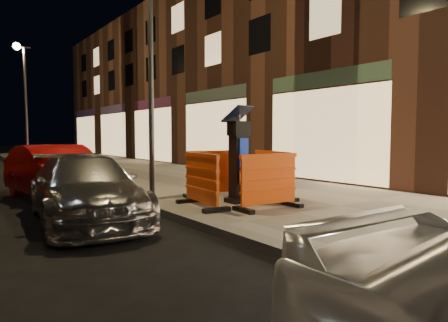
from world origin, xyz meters
TOP-DOWN VIEW (x-y plane):
  - ground_plane at (0.00, 0.00)m, footprint 120.00×120.00m
  - sidewalk at (3.00, 0.00)m, footprint 6.00×60.00m
  - kerb at (0.00, 0.00)m, footprint 0.30×60.00m
  - parking_kiosk at (1.58, 1.53)m, footprint 0.69×0.69m
  - barrier_front at (1.58, 0.58)m, footprint 1.42×0.64m
  - barrier_back at (1.58, 2.48)m, footprint 1.47×0.82m
  - barrier_kerbside at (0.63, 1.53)m, footprint 0.71×1.44m
  - barrier_bldgside at (2.53, 1.53)m, footprint 0.80×1.47m
  - car_silver at (-1.46, 2.25)m, footprint 2.16×4.37m
  - car_red at (-1.28, 5.10)m, footprint 1.89×4.24m
  - street_lamp_mid at (0.25, 3.00)m, footprint 0.12×0.12m
  - street_lamp_far at (0.25, 18.00)m, footprint 0.12×0.12m

SIDE VIEW (x-z plane):
  - ground_plane at x=0.00m, z-range 0.00..0.00m
  - car_silver at x=-1.46m, z-range -0.61..0.61m
  - car_red at x=-1.28m, z-range -0.68..0.68m
  - sidewalk at x=3.00m, z-range 0.00..0.15m
  - kerb at x=0.00m, z-range 0.00..0.15m
  - barrier_front at x=1.58m, z-range 0.15..1.23m
  - barrier_back at x=1.58m, z-range 0.15..1.23m
  - barrier_kerbside at x=0.63m, z-range 0.15..1.23m
  - barrier_bldgside at x=2.53m, z-range 0.15..1.23m
  - parking_kiosk at x=1.58m, z-range 0.15..2.09m
  - street_lamp_mid at x=0.25m, z-range 0.15..6.15m
  - street_lamp_far at x=0.25m, z-range 0.15..6.15m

